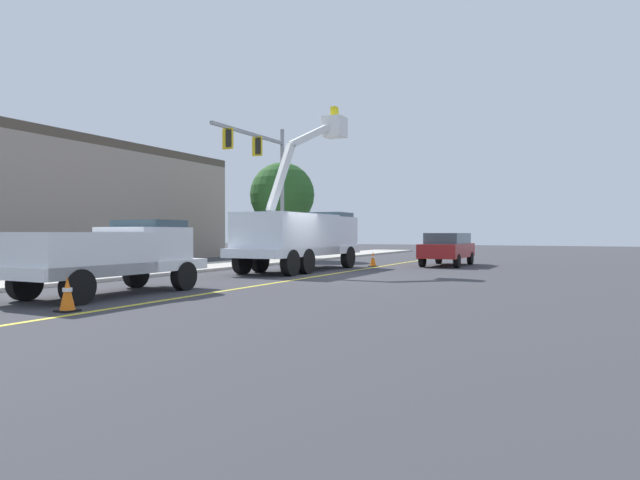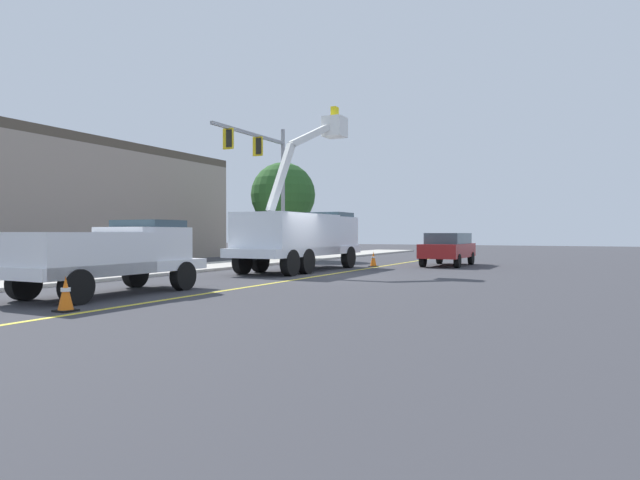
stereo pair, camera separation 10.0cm
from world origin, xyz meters
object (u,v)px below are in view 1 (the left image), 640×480
(utility_bucket_truck, at_px, (302,235))
(service_pickup_truck, at_px, (110,254))
(traffic_signal_mast, at_px, (264,168))
(traffic_cone_leading, at_px, (67,294))
(passing_minivan, at_px, (448,247))
(traffic_cone_mid_front, at_px, (373,259))

(utility_bucket_truck, xyz_separation_m, service_pickup_truck, (-10.85, -0.09, -0.50))
(utility_bucket_truck, bearing_deg, service_pickup_truck, -179.50)
(utility_bucket_truck, bearing_deg, traffic_signal_mast, 51.05)
(utility_bucket_truck, bearing_deg, traffic_cone_leading, -172.52)
(service_pickup_truck, xyz_separation_m, passing_minivan, (17.62, -4.80, -0.15))
(service_pickup_truck, height_order, traffic_cone_mid_front, service_pickup_truck)
(utility_bucket_truck, bearing_deg, traffic_cone_mid_front, -22.39)
(utility_bucket_truck, distance_m, service_pickup_truck, 10.86)
(traffic_signal_mast, bearing_deg, traffic_cone_leading, -160.62)
(traffic_cone_mid_front, distance_m, traffic_signal_mast, 7.68)
(service_pickup_truck, bearing_deg, passing_minivan, -15.23)
(service_pickup_truck, relative_size, passing_minivan, 1.17)
(traffic_cone_leading, xyz_separation_m, traffic_cone_mid_front, (17.73, 0.02, 0.00))
(traffic_signal_mast, bearing_deg, traffic_cone_mid_front, -81.48)
(traffic_cone_mid_front, bearing_deg, passing_minivan, -51.22)
(service_pickup_truck, relative_size, traffic_signal_mast, 0.74)
(utility_bucket_truck, xyz_separation_m, traffic_cone_mid_front, (4.24, -1.75, -1.24))
(passing_minivan, bearing_deg, utility_bucket_truck, 144.14)
(traffic_cone_leading, height_order, traffic_signal_mast, traffic_signal_mast)
(traffic_cone_leading, bearing_deg, utility_bucket_truck, 7.48)
(service_pickup_truck, bearing_deg, traffic_signal_mast, 16.65)
(utility_bucket_truck, bearing_deg, passing_minivan, -35.86)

